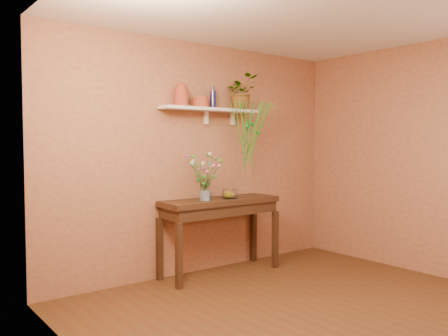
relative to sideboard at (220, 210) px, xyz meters
name	(u,v)px	position (x,y,z in m)	size (l,w,h in m)	color
room	(335,164)	(-0.10, -1.75, 0.60)	(4.04, 4.04, 2.70)	#4E3117
sideboard	(220,210)	(0.00, 0.00, 0.00)	(1.45, 0.47, 0.88)	#3D2618
wall_shelf	(211,110)	(-0.03, 0.13, 1.16)	(1.30, 0.24, 0.19)	white
terracotta_jug	(181,95)	(-0.44, 0.14, 1.31)	(0.21, 0.21, 0.27)	#AA401D
terracotta_pot	(200,102)	(-0.19, 0.13, 1.24)	(0.19, 0.19, 0.12)	#AA401D
blue_bottle	(213,99)	(0.00, 0.14, 1.29)	(0.08, 0.08, 0.26)	#151547
spider_plant	(241,92)	(0.39, 0.10, 1.40)	(0.38, 0.33, 0.42)	#207D24
plant_fronds	(251,128)	(0.42, -0.05, 0.96)	(0.66, 0.38, 0.83)	#207D24
glass_vase	(205,191)	(-0.25, -0.05, 0.23)	(0.12, 0.12, 0.24)	white
bouquet	(204,167)	(-0.26, -0.03, 0.51)	(0.43, 0.38, 0.43)	#386B28
glass_bowl	(230,194)	(0.10, -0.06, 0.18)	(0.18, 0.18, 0.11)	white
lemon	(229,194)	(0.10, -0.04, 0.17)	(0.08, 0.08, 0.08)	yellow
carton	(203,195)	(-0.26, -0.02, 0.19)	(0.06, 0.04, 0.12)	#2A6988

